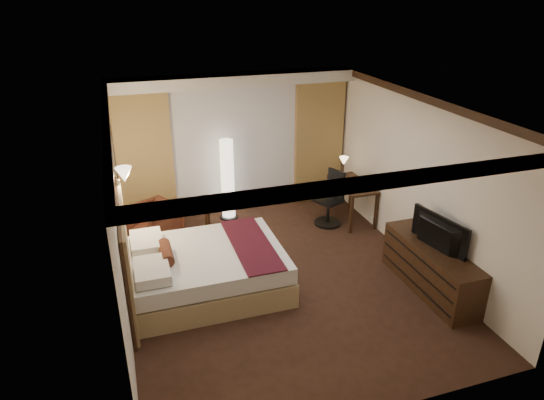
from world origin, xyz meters
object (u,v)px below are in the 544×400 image
object	(u,v)px
side_table	(207,215)
floor_lamp	(228,180)
armchair	(154,221)
television	(435,229)
desk	(351,201)
office_chair	(329,199)
bed	(208,270)
dresser	(430,268)

from	to	relation	value
side_table	floor_lamp	world-z (taller)	floor_lamp
armchair	floor_lamp	bearing A→B (deg)	80.04
floor_lamp	television	distance (m)	3.96
television	desk	bearing A→B (deg)	-10.02
office_chair	television	size ratio (longest dim) A/B	1.03
armchair	office_chair	size ratio (longest dim) A/B	0.72
armchair	floor_lamp	xyz separation A→B (m)	(1.44, 0.51, 0.41)
side_table	television	distance (m)	4.02
television	bed	bearing A→B (deg)	61.22
side_table	floor_lamp	distance (m)	0.79
desk	side_table	bearing A→B (deg)	171.34
floor_lamp	bed	bearing A→B (deg)	-110.37
bed	side_table	xyz separation A→B (m)	(0.35, 1.87, -0.03)
armchair	floor_lamp	size ratio (longest dim) A/B	0.48
desk	office_chair	size ratio (longest dim) A/B	1.08
bed	armchair	size ratio (longest dim) A/B	2.92
floor_lamp	dresser	distance (m)	3.99
armchair	dresser	world-z (taller)	armchair
office_chair	side_table	bearing A→B (deg)	144.10
bed	television	xyz separation A→B (m)	(3.06, -1.01, 0.67)
office_chair	dresser	size ratio (longest dim) A/B	0.57
floor_lamp	office_chair	xyz separation A→B (m)	(1.71, -0.84, -0.27)
dresser	television	bearing A→B (deg)	180.00
bed	armchair	xyz separation A→B (m)	(-0.60, 1.75, 0.05)
armchair	television	bearing A→B (deg)	23.58
desk	bed	bearing A→B (deg)	-154.30
side_table	office_chair	size ratio (longest dim) A/B	0.57
television	armchair	bearing A→B (deg)	42.53
office_chair	television	world-z (taller)	television
floor_lamp	dresser	world-z (taller)	floor_lamp
floor_lamp	office_chair	size ratio (longest dim) A/B	1.52
armchair	side_table	distance (m)	0.97
bed	side_table	world-z (taller)	bed
side_table	television	xyz separation A→B (m)	(2.71, -2.88, 0.70)
bed	office_chair	size ratio (longest dim) A/B	2.11
armchair	desk	xyz separation A→B (m)	(3.64, -0.28, -0.00)
floor_lamp	desk	bearing A→B (deg)	-19.75
floor_lamp	office_chair	distance (m)	1.92
floor_lamp	dresser	bearing A→B (deg)	-55.39
floor_lamp	office_chair	world-z (taller)	floor_lamp
floor_lamp	desk	size ratio (longest dim) A/B	1.41
desk	dresser	bearing A→B (deg)	-88.84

